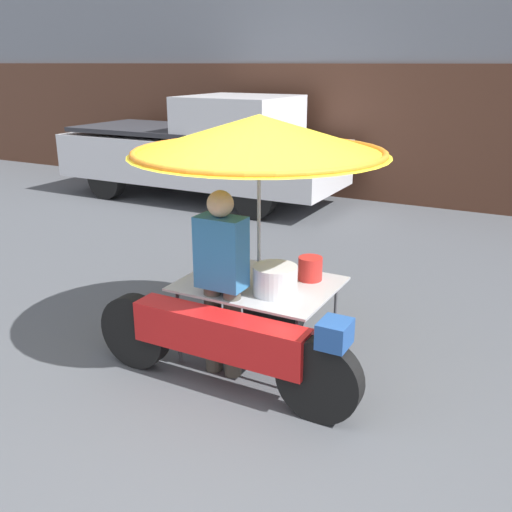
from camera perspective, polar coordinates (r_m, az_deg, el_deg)
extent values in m
plane|color=#4C4F54|center=(4.03, -2.06, -18.02)|extent=(36.00, 36.00, 0.00)
cube|color=gray|center=(11.25, 20.45, 15.90)|extent=(28.00, 2.00, 4.14)
cube|color=#563323|center=(10.30, 19.04, 11.01)|extent=(23.80, 0.06, 2.40)
cylinder|color=black|center=(4.10, 6.35, -12.21)|extent=(0.62, 0.14, 0.62)
cylinder|color=black|center=(4.85, -11.94, -7.36)|extent=(0.62, 0.14, 0.62)
cube|color=red|center=(4.34, -3.68, -7.84)|extent=(1.44, 0.24, 0.32)
cube|color=#234C93|center=(3.88, 7.87, -7.70)|extent=(0.20, 0.24, 0.18)
cylinder|color=black|center=(5.15, 1.80, -5.67)|extent=(0.56, 0.14, 0.56)
cylinder|color=#515156|center=(4.36, 4.07, -9.89)|extent=(0.03, 0.03, 0.65)
cylinder|color=#515156|center=(5.05, 7.93, -5.83)|extent=(0.03, 0.03, 0.65)
cylinder|color=#515156|center=(4.84, -7.73, -6.95)|extent=(0.03, 0.03, 0.65)
cylinder|color=#515156|center=(5.47, -2.70, -3.67)|extent=(0.03, 0.03, 0.65)
cube|color=#B2B2B7|center=(4.77, 0.28, -2.79)|extent=(1.27, 0.97, 0.02)
cylinder|color=#B2B2B7|center=(4.59, 0.29, 3.52)|extent=(0.03, 0.03, 1.07)
cone|color=yellow|center=(4.46, 0.31, 12.05)|extent=(2.03, 2.03, 0.31)
torus|color=orange|center=(4.48, 0.31, 10.37)|extent=(1.98, 1.98, 0.05)
cylinder|color=#B7B7BC|center=(4.73, -3.74, -1.84)|extent=(0.37, 0.37, 0.16)
cylinder|color=silver|center=(4.51, 1.92, -2.40)|extent=(0.36, 0.36, 0.23)
cylinder|color=red|center=(4.82, 5.44, -1.25)|extent=(0.20, 0.20, 0.20)
cylinder|color=#4C473D|center=(4.67, -4.28, -7.17)|extent=(0.14, 0.14, 0.75)
cylinder|color=#4C473D|center=(4.58, -2.36, -7.64)|extent=(0.14, 0.14, 0.75)
cube|color=teal|center=(4.37, -3.49, 0.35)|extent=(0.38, 0.22, 0.56)
sphere|color=tan|center=(4.27, -3.59, 5.24)|extent=(0.20, 0.20, 0.20)
cylinder|color=black|center=(9.24, -0.10, 5.95)|extent=(0.73, 0.24, 0.73)
cylinder|color=black|center=(10.66, 4.01, 7.63)|extent=(0.73, 0.24, 0.73)
cylinder|color=black|center=(11.04, -14.71, 7.45)|extent=(0.73, 0.24, 0.73)
cylinder|color=black|center=(12.24, -9.63, 8.86)|extent=(0.73, 0.24, 0.73)
cube|color=silver|center=(10.64, -5.59, 9.69)|extent=(5.22, 1.89, 0.78)
cube|color=silver|center=(10.11, -1.66, 13.63)|extent=(1.77, 1.74, 0.74)
cube|color=#2D2D33|center=(11.18, -10.25, 12.46)|extent=(2.71, 1.82, 0.08)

